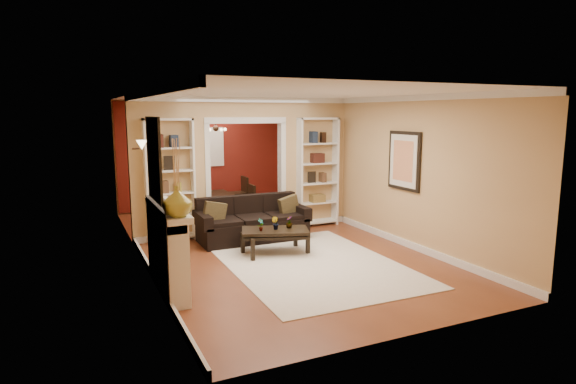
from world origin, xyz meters
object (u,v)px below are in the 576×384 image
fireplace (169,248)px  dining_table (218,205)px  bookshelf_left (170,181)px  bookshelf_right (317,172)px  coffee_table (275,242)px  sofa (253,219)px

fireplace → dining_table: (1.97, 4.35, -0.33)m
bookshelf_left → bookshelf_right: size_ratio=1.00×
coffee_table → dining_table: bearing=109.6°
coffee_table → dining_table: dining_table is taller
bookshelf_left → dining_table: bookshelf_left is taller
sofa → fireplace: fireplace is taller
sofa → bookshelf_right: (1.69, 0.58, 0.74)m
bookshelf_right → dining_table: bearing=132.5°
sofa → coffee_table: bearing=-88.0°
bookshelf_right → sofa: bearing=-161.1°
bookshelf_right → fireplace: bookshelf_right is taller
sofa → coffee_table: 1.02m
coffee_table → fireplace: (-1.99, -0.95, 0.37)m
sofa → bookshelf_left: bookshelf_left is taller
coffee_table → fireplace: size_ratio=0.66×
sofa → fireplace: 2.76m
sofa → dining_table: size_ratio=1.46×
sofa → dining_table: bearing=89.5°
sofa → coffee_table: size_ratio=1.86×
dining_table → bookshelf_left: bearing=141.8°
fireplace → bookshelf_left: bearing=78.0°
bookshelf_left → fireplace: 2.65m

